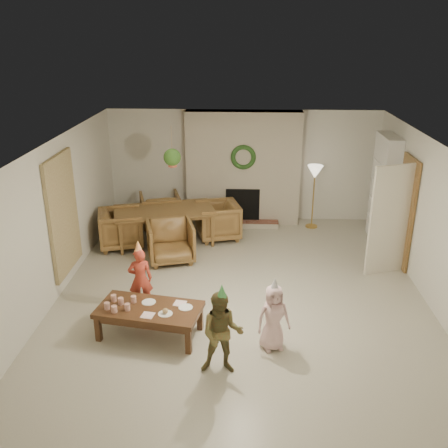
# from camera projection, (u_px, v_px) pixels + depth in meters

# --- Properties ---
(floor) EXTENTS (7.00, 7.00, 0.00)m
(floor) POSITION_uv_depth(u_px,v_px,m) (241.00, 291.00, 8.39)
(floor) COLOR #B7B29E
(floor) RESTS_ON ground
(ceiling) EXTENTS (7.00, 7.00, 0.00)m
(ceiling) POSITION_uv_depth(u_px,v_px,m) (243.00, 144.00, 7.48)
(ceiling) COLOR white
(ceiling) RESTS_ON wall_back
(wall_back) EXTENTS (7.00, 0.00, 7.00)m
(wall_back) POSITION_uv_depth(u_px,v_px,m) (243.00, 166.00, 11.19)
(wall_back) COLOR silver
(wall_back) RESTS_ON floor
(wall_front) EXTENTS (7.00, 0.00, 7.00)m
(wall_front) POSITION_uv_depth(u_px,v_px,m) (238.00, 356.00, 4.68)
(wall_front) COLOR silver
(wall_front) RESTS_ON floor
(wall_left) EXTENTS (0.00, 7.00, 7.00)m
(wall_left) POSITION_uv_depth(u_px,v_px,m) (56.00, 219.00, 8.06)
(wall_left) COLOR silver
(wall_left) RESTS_ON floor
(wall_right) EXTENTS (0.00, 7.00, 7.00)m
(wall_right) POSITION_uv_depth(u_px,v_px,m) (433.00, 225.00, 7.82)
(wall_right) COLOR silver
(wall_right) RESTS_ON floor
(fireplace_mass) EXTENTS (2.50, 0.40, 2.50)m
(fireplace_mass) POSITION_uv_depth(u_px,v_px,m) (243.00, 168.00, 11.01)
(fireplace_mass) COLOR #4E1417
(fireplace_mass) RESTS_ON floor
(fireplace_hearth) EXTENTS (1.60, 0.30, 0.12)m
(fireplace_hearth) POSITION_uv_depth(u_px,v_px,m) (242.00, 224.00, 11.12)
(fireplace_hearth) COLOR maroon
(fireplace_hearth) RESTS_ON floor
(fireplace_firebox) EXTENTS (0.75, 0.12, 0.75)m
(fireplace_firebox) POSITION_uv_depth(u_px,v_px,m) (243.00, 205.00, 11.13)
(fireplace_firebox) COLOR black
(fireplace_firebox) RESTS_ON floor
(fireplace_wreath) EXTENTS (0.54, 0.10, 0.54)m
(fireplace_wreath) POSITION_uv_depth(u_px,v_px,m) (243.00, 157.00, 10.68)
(fireplace_wreath) COLOR #1C4118
(fireplace_wreath) RESTS_ON fireplace_mass
(floor_lamp_base) EXTENTS (0.26, 0.26, 0.03)m
(floor_lamp_base) POSITION_uv_depth(u_px,v_px,m) (311.00, 226.00, 11.12)
(floor_lamp_base) COLOR gold
(floor_lamp_base) RESTS_ON floor
(floor_lamp_post) EXTENTS (0.03, 0.03, 1.26)m
(floor_lamp_post) POSITION_uv_depth(u_px,v_px,m) (313.00, 199.00, 10.88)
(floor_lamp_post) COLOR gold
(floor_lamp_post) RESTS_ON floor
(floor_lamp_shade) EXTENTS (0.34, 0.34, 0.28)m
(floor_lamp_shade) POSITION_uv_depth(u_px,v_px,m) (315.00, 172.00, 10.66)
(floor_lamp_shade) COLOR beige
(floor_lamp_shade) RESTS_ON floor_lamp_post
(bookshelf_carcass) EXTENTS (0.30, 1.00, 2.20)m
(bookshelf_carcass) POSITION_uv_depth(u_px,v_px,m) (384.00, 190.00, 10.02)
(bookshelf_carcass) COLOR white
(bookshelf_carcass) RESTS_ON floor
(bookshelf_shelf_a) EXTENTS (0.30, 0.92, 0.03)m
(bookshelf_shelf_a) POSITION_uv_depth(u_px,v_px,m) (379.00, 220.00, 10.26)
(bookshelf_shelf_a) COLOR white
(bookshelf_shelf_a) RESTS_ON bookshelf_carcass
(bookshelf_shelf_b) EXTENTS (0.30, 0.92, 0.03)m
(bookshelf_shelf_b) POSITION_uv_depth(u_px,v_px,m) (381.00, 202.00, 10.11)
(bookshelf_shelf_b) COLOR white
(bookshelf_shelf_b) RESTS_ON bookshelf_carcass
(bookshelf_shelf_c) EXTENTS (0.30, 0.92, 0.03)m
(bookshelf_shelf_c) POSITION_uv_depth(u_px,v_px,m) (384.00, 183.00, 9.97)
(bookshelf_shelf_c) COLOR white
(bookshelf_shelf_c) RESTS_ON bookshelf_carcass
(bookshelf_shelf_d) EXTENTS (0.30, 0.92, 0.03)m
(bookshelf_shelf_d) POSITION_uv_depth(u_px,v_px,m) (386.00, 163.00, 9.82)
(bookshelf_shelf_d) COLOR white
(bookshelf_shelf_d) RESTS_ON bookshelf_carcass
(books_row_lower) EXTENTS (0.20, 0.40, 0.24)m
(books_row_lower) POSITION_uv_depth(u_px,v_px,m) (381.00, 216.00, 10.07)
(books_row_lower) COLOR maroon
(books_row_lower) RESTS_ON bookshelf_shelf_a
(books_row_mid) EXTENTS (0.20, 0.44, 0.24)m
(books_row_mid) POSITION_uv_depth(u_px,v_px,m) (380.00, 194.00, 10.11)
(books_row_mid) COLOR #286695
(books_row_mid) RESTS_ON bookshelf_shelf_b
(books_row_upper) EXTENTS (0.20, 0.36, 0.22)m
(books_row_upper) POSITION_uv_depth(u_px,v_px,m) (385.00, 178.00, 9.83)
(books_row_upper) COLOR #AD9A25
(books_row_upper) RESTS_ON bookshelf_shelf_c
(door_frame) EXTENTS (0.05, 0.86, 2.04)m
(door_frame) POSITION_uv_depth(u_px,v_px,m) (405.00, 212.00, 9.02)
(door_frame) COLOR brown
(door_frame) RESTS_ON floor
(door_leaf) EXTENTS (0.77, 0.32, 2.00)m
(door_leaf) POSITION_uv_depth(u_px,v_px,m) (390.00, 220.00, 8.69)
(door_leaf) COLOR beige
(door_leaf) RESTS_ON floor
(curtain_panel) EXTENTS (0.06, 1.20, 2.00)m
(curtain_panel) POSITION_uv_depth(u_px,v_px,m) (63.00, 215.00, 8.24)
(curtain_panel) COLOR tan
(curtain_panel) RESTS_ON wall_left
(dining_table) EXTENTS (2.23, 1.61, 0.70)m
(dining_table) POSITION_uv_depth(u_px,v_px,m) (165.00, 227.00, 10.17)
(dining_table) COLOR brown
(dining_table) RESTS_ON floor
(dining_chair_near) EXTENTS (1.03, 1.05, 0.78)m
(dining_chair_near) POSITION_uv_depth(u_px,v_px,m) (171.00, 242.00, 9.36)
(dining_chair_near) COLOR brown
(dining_chair_near) RESTS_ON floor
(dining_chair_far) EXTENTS (1.03, 1.05, 0.78)m
(dining_chair_far) POSITION_uv_depth(u_px,v_px,m) (160.00, 211.00, 10.96)
(dining_chair_far) COLOR brown
(dining_chair_far) RESTS_ON floor
(dining_chair_left) EXTENTS (1.05, 1.03, 0.78)m
(dining_chair_left) POSITION_uv_depth(u_px,v_px,m) (121.00, 229.00, 9.98)
(dining_chair_left) COLOR brown
(dining_chair_left) RESTS_ON floor
(dining_chair_right) EXTENTS (1.05, 1.03, 0.78)m
(dining_chair_right) POSITION_uv_depth(u_px,v_px,m) (218.00, 221.00, 10.39)
(dining_chair_right) COLOR brown
(dining_chair_right) RESTS_ON floor
(hanging_plant_cord) EXTENTS (0.01, 0.01, 0.70)m
(hanging_plant_cord) POSITION_uv_depth(u_px,v_px,m) (172.00, 145.00, 9.06)
(hanging_plant_cord) COLOR tan
(hanging_plant_cord) RESTS_ON ceiling
(hanging_plant_pot) EXTENTS (0.16, 0.16, 0.12)m
(hanging_plant_pot) POSITION_uv_depth(u_px,v_px,m) (172.00, 164.00, 9.19)
(hanging_plant_pot) COLOR #A24A34
(hanging_plant_pot) RESTS_ON hanging_plant_cord
(hanging_plant_foliage) EXTENTS (0.32, 0.32, 0.32)m
(hanging_plant_foliage) POSITION_uv_depth(u_px,v_px,m) (172.00, 157.00, 9.14)
(hanging_plant_foliage) COLOR #2A541C
(hanging_plant_foliage) RESTS_ON hanging_plant_pot
(coffee_table_top) EXTENTS (1.56, 0.98, 0.07)m
(coffee_table_top) POSITION_uv_depth(u_px,v_px,m) (149.00, 310.00, 7.04)
(coffee_table_top) COLOR #4C2E19
(coffee_table_top) RESTS_ON floor
(coffee_table_apron) EXTENTS (1.43, 0.85, 0.09)m
(coffee_table_apron) POSITION_uv_depth(u_px,v_px,m) (150.00, 314.00, 7.07)
(coffee_table_apron) COLOR #4C2E19
(coffee_table_apron) RESTS_ON floor
(coffee_leg_fl) EXTENTS (0.09, 0.09, 0.38)m
(coffee_leg_fl) POSITION_uv_depth(u_px,v_px,m) (98.00, 329.00, 6.99)
(coffee_leg_fl) COLOR #4C2E19
(coffee_leg_fl) RESTS_ON floor
(coffee_leg_fr) EXTENTS (0.09, 0.09, 0.38)m
(coffee_leg_fr) POSITION_uv_depth(u_px,v_px,m) (188.00, 341.00, 6.72)
(coffee_leg_fr) COLOR #4C2E19
(coffee_leg_fr) RESTS_ON floor
(coffee_leg_bl) EXTENTS (0.09, 0.09, 0.38)m
(coffee_leg_bl) POSITION_uv_depth(u_px,v_px,m) (116.00, 307.00, 7.53)
(coffee_leg_bl) COLOR #4C2E19
(coffee_leg_bl) RESTS_ON floor
(coffee_leg_br) EXTENTS (0.09, 0.09, 0.38)m
(coffee_leg_br) POSITION_uv_depth(u_px,v_px,m) (200.00, 318.00, 7.26)
(coffee_leg_br) COLOR #4C2E19
(coffee_leg_br) RESTS_ON floor
(cup_a) EXTENTS (0.09, 0.09, 0.10)m
(cup_a) POSITION_uv_depth(u_px,v_px,m) (107.00, 306.00, 6.98)
(cup_a) COLOR silver
(cup_a) RESTS_ON coffee_table_top
(cup_b) EXTENTS (0.09, 0.09, 0.10)m
(cup_b) POSITION_uv_depth(u_px,v_px,m) (114.00, 298.00, 7.18)
(cup_b) COLOR silver
(cup_b) RESTS_ON coffee_table_top
(cup_c) EXTENTS (0.09, 0.09, 0.10)m
(cup_c) POSITION_uv_depth(u_px,v_px,m) (114.00, 309.00, 6.90)
(cup_c) COLOR silver
(cup_c) RESTS_ON coffee_table_top
(cup_d) EXTENTS (0.09, 0.09, 0.10)m
(cup_d) POSITION_uv_depth(u_px,v_px,m) (121.00, 301.00, 7.10)
(cup_d) COLOR silver
(cup_d) RESTS_ON coffee_table_top
(cup_e) EXTENTS (0.09, 0.09, 0.10)m
(cup_e) POSITION_uv_depth(u_px,v_px,m) (127.00, 307.00, 6.95)
(cup_e) COLOR silver
(cup_e) RESTS_ON coffee_table_top
(cup_f) EXTENTS (0.09, 0.09, 0.10)m
(cup_f) POSITION_uv_depth(u_px,v_px,m) (134.00, 299.00, 7.15)
(cup_f) COLOR silver
(cup_f) RESTS_ON coffee_table_top
(plate_a) EXTENTS (0.23, 0.23, 0.01)m
(plate_a) POSITION_uv_depth(u_px,v_px,m) (149.00, 302.00, 7.16)
(plate_a) COLOR white
(plate_a) RESTS_ON coffee_table_top
(plate_b) EXTENTS (0.23, 0.23, 0.01)m
(plate_b) POSITION_uv_depth(u_px,v_px,m) (165.00, 314.00, 6.87)
(plate_b) COLOR white
(plate_b) RESTS_ON coffee_table_top
(plate_c) EXTENTS (0.23, 0.23, 0.01)m
(plate_c) POSITION_uv_depth(u_px,v_px,m) (186.00, 307.00, 7.03)
(plate_c) COLOR white
(plate_c) RESTS_ON coffee_table_top
(food_scoop) EXTENTS (0.09, 0.09, 0.08)m
(food_scoop) POSITION_uv_depth(u_px,v_px,m) (165.00, 311.00, 6.85)
(food_scoop) COLOR tan
(food_scoop) RESTS_ON plate_b
(napkin_left) EXTENTS (0.20, 0.20, 0.01)m
(napkin_left) POSITION_uv_depth(u_px,v_px,m) (148.00, 315.00, 6.84)
(napkin_left) COLOR #FFBBC2
(napkin_left) RESTS_ON coffee_table_top
(napkin_right) EXTENTS (0.20, 0.20, 0.01)m
(napkin_right) POSITION_uv_depth(u_px,v_px,m) (180.00, 303.00, 7.13)
(napkin_right) COLOR #FFBBC2
(napkin_right) RESTS_ON coffee_table_top
(child_red) EXTENTS (0.42, 0.32, 1.02)m
(child_red) POSITION_uv_depth(u_px,v_px,m) (140.00, 279.00, 7.69)
(child_red) COLOR #AF3625
(child_red) RESTS_ON floor
(party_hat_red) EXTENTS (0.16, 0.16, 0.19)m
(party_hat_red) POSITION_uv_depth(u_px,v_px,m) (138.00, 246.00, 7.49)
(party_hat_red) COLOR #FFDE54
(party_hat_red) RESTS_ON child_red
(child_plaid) EXTENTS (0.55, 0.43, 1.12)m
(child_plaid) POSITION_uv_depth(u_px,v_px,m) (222.00, 334.00, 6.23)
(child_plaid) COLOR brown
(child_plaid) RESTS_ON floor
(party_hat_plaid) EXTENTS (0.17, 0.17, 0.18)m
(party_hat_plaid) POSITION_uv_depth(u_px,v_px,m) (222.00, 291.00, 6.01)
(party_hat_plaid) COLOR #4AAE54
(party_hat_plaid) RESTS_ON child_plaid
(child_pink) EXTENTS (0.54, 0.43, 0.96)m
(child_pink) POSITION_uv_depth(u_px,v_px,m) (273.00, 318.00, 6.73)
(child_pink) COLOR beige
(child_pink) RESTS_ON floor
(party_hat_pink) EXTENTS (0.14, 0.14, 0.17)m
(party_hat_pink) POSITION_uv_depth(u_px,v_px,m) (275.00, 284.00, 6.54)
(party_hat_pink) COLOR #BCBBC2
(party_hat_pink) RESTS_ON child_pink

